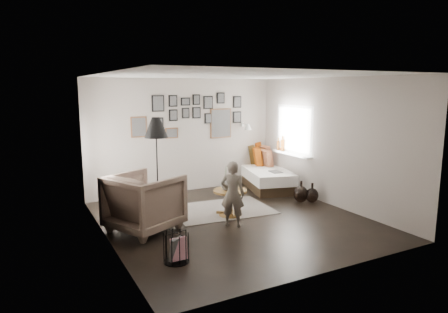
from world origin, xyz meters
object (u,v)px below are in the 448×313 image
magazine_basket (176,248)px  child (233,194)px  daybed (262,173)px  demijohn_large (301,194)px  armchair (144,202)px  vase (226,183)px  demijohn_small (312,195)px  floor_lamp (156,131)px  pedestal_table (230,204)px

magazine_basket → child: bearing=33.3°
daybed → demijohn_large: size_ratio=4.83×
armchair → daybed: bearing=-90.1°
vase → demijohn_small: vase is taller
vase → floor_lamp: bearing=151.6°
vase → armchair: 1.58m
floor_lamp → demijohn_small: size_ratio=4.40×
magazine_basket → pedestal_table: bearing=41.4°
daybed → demijohn_large: daybed is taller
vase → demijohn_large: (1.83, 0.07, -0.46)m
demijohn_small → floor_lamp: bearing=168.2°
magazine_basket → demijohn_large: 3.71m
daybed → demijohn_small: bearing=-70.8°
vase → magazine_basket: size_ratio=1.07×
pedestal_table → magazine_basket: 2.18m
floor_lamp → pedestal_table: bearing=-27.5°
pedestal_table → vase: 0.42m
vase → demijohn_small: (2.02, -0.05, -0.48)m
magazine_basket → child: child is taller
floor_lamp → demijohn_large: bearing=-10.4°
demijohn_small → child: (-2.19, -0.49, 0.42)m
floor_lamp → demijohn_small: (3.15, -0.66, -1.44)m
armchair → pedestal_table: bearing=-115.9°
floor_lamp → daybed: bearing=19.4°
pedestal_table → magazine_basket: bearing=-138.6°
daybed → magazine_basket: 4.65m
demijohn_large → child: 2.12m
child → demijohn_small: bearing=-126.5°
pedestal_table → daybed: 2.47m
demijohn_small → child: bearing=-167.3°
floor_lamp → child: 1.82m
demijohn_small → child: child is taller
demijohn_large → child: bearing=-162.8°
floor_lamp → magazine_basket: 2.53m
armchair → magazine_basket: size_ratio=2.54×
vase → demijohn_small: size_ratio=1.07×
vase → magazine_basket: 2.18m
demijohn_small → daybed: bearing=94.6°
daybed → child: bearing=-118.1°
daybed → child: child is taller
pedestal_table → armchair: (-1.65, -0.01, 0.26)m
pedestal_table → child: child is taller
armchair → floor_lamp: (0.45, 0.64, 1.12)m
child → pedestal_table: bearing=-73.9°
armchair → demijohn_small: armchair is taller
child → daybed: bearing=-92.0°
floor_lamp → armchair: bearing=-125.0°
magazine_basket → demijohn_small: bearing=21.5°
vase → armchair: size_ratio=0.42×
magazine_basket → demijohn_large: size_ratio=0.91×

